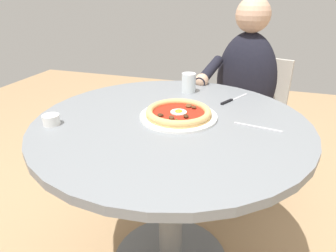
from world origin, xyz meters
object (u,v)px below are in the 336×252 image
(dining_table, at_px, (171,159))
(fork_utensil, at_px, (258,127))
(water_glass, at_px, (189,84))
(ramekin_capers, at_px, (51,119))
(diner_person, at_px, (241,114))
(pizza_on_plate, at_px, (179,113))
(cafe_chair_diner, at_px, (250,109))
(steak_knife, at_px, (231,100))

(dining_table, distance_m, fork_utensil, 0.36)
(water_glass, relative_size, ramekin_capers, 1.50)
(water_glass, distance_m, fork_utensil, 0.45)
(diner_person, bearing_deg, ramekin_capers, -34.15)
(pizza_on_plate, relative_size, cafe_chair_diner, 0.36)
(pizza_on_plate, height_order, cafe_chair_diner, cafe_chair_diner)
(diner_person, bearing_deg, pizza_on_plate, -15.65)
(water_glass, height_order, cafe_chair_diner, water_glass)
(water_glass, bearing_deg, cafe_chair_diner, 152.57)
(dining_table, bearing_deg, pizza_on_plate, 137.40)
(fork_utensil, bearing_deg, diner_person, -172.60)
(diner_person, bearing_deg, fork_utensil, 7.40)
(water_glass, distance_m, cafe_chair_diner, 0.68)
(water_glass, height_order, steak_knife, water_glass)
(water_glass, relative_size, fork_utensil, 0.54)
(pizza_on_plate, bearing_deg, ramekin_capers, -64.46)
(fork_utensil, bearing_deg, dining_table, -85.81)
(ramekin_capers, distance_m, cafe_chair_diner, 1.27)
(dining_table, height_order, water_glass, water_glass)
(fork_utensil, xyz_separation_m, cafe_chair_diner, (-0.85, -0.05, -0.26))
(water_glass, xyz_separation_m, fork_utensil, (0.31, 0.33, -0.04))
(pizza_on_plate, relative_size, water_glass, 3.26)
(pizza_on_plate, height_order, fork_utensil, pizza_on_plate)
(water_glass, bearing_deg, pizza_on_plate, 7.05)
(pizza_on_plate, height_order, ramekin_capers, same)
(steak_knife, bearing_deg, diner_person, 176.26)
(pizza_on_plate, bearing_deg, steak_knife, 145.40)
(dining_table, distance_m, water_glass, 0.40)
(dining_table, height_order, cafe_chair_diner, cafe_chair_diner)
(water_glass, relative_size, cafe_chair_diner, 0.11)
(water_glass, bearing_deg, ramekin_capers, -36.90)
(water_glass, height_order, ramekin_capers, water_glass)
(water_glass, bearing_deg, dining_table, 2.73)
(ramekin_capers, height_order, diner_person, diner_person)
(steak_knife, distance_m, diner_person, 0.53)
(dining_table, relative_size, cafe_chair_diner, 1.26)
(water_glass, xyz_separation_m, cafe_chair_diner, (-0.54, 0.28, -0.30))
(fork_utensil, xyz_separation_m, diner_person, (-0.71, -0.09, -0.24))
(cafe_chair_diner, bearing_deg, ramekin_capers, -32.27)
(pizza_on_plate, relative_size, fork_utensil, 1.76)
(diner_person, bearing_deg, steak_knife, -3.74)
(ramekin_capers, bearing_deg, water_glass, 143.10)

